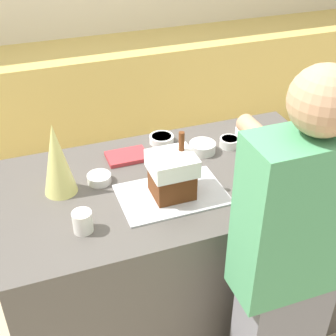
{
  "coord_description": "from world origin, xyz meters",
  "views": [
    {
      "loc": [
        -0.61,
        -1.61,
        2.12
      ],
      "look_at": [
        -0.03,
        0.0,
        0.98
      ],
      "focal_mm": 50.0,
      "sensor_mm": 36.0,
      "label": 1
    }
  ],
  "objects_px": {
    "baking_tray": "(172,194)",
    "person": "(289,271)",
    "candy_bowl_near_tray_left": "(229,142)",
    "candy_bowl_front_corner": "(245,132)",
    "candy_bowl_near_tray_right": "(202,147)",
    "cookbook": "(127,156)",
    "gingerbread_house": "(172,174)",
    "mug": "(83,222)",
    "decorative_tree": "(57,159)",
    "candy_bowl_beside_tree": "(99,178)",
    "candy_bowl_center_rear": "(162,139)"
  },
  "relations": [
    {
      "from": "baking_tray",
      "to": "person",
      "type": "distance_m",
      "value": 0.57
    },
    {
      "from": "candy_bowl_near_tray_left",
      "to": "candy_bowl_front_corner",
      "type": "bearing_deg",
      "value": 28.95
    },
    {
      "from": "candy_bowl_near_tray_right",
      "to": "cookbook",
      "type": "xyz_separation_m",
      "value": [
        -0.36,
        0.07,
        -0.02
      ]
    },
    {
      "from": "gingerbread_house",
      "to": "person",
      "type": "xyz_separation_m",
      "value": [
        0.28,
        -0.5,
        -0.18
      ]
    },
    {
      "from": "mug",
      "to": "person",
      "type": "relative_size",
      "value": 0.05
    },
    {
      "from": "gingerbread_house",
      "to": "mug",
      "type": "bearing_deg",
      "value": -166.58
    },
    {
      "from": "candy_bowl_front_corner",
      "to": "person",
      "type": "xyz_separation_m",
      "value": [
        -0.26,
        -0.85,
        -0.09
      ]
    },
    {
      "from": "gingerbread_house",
      "to": "cookbook",
      "type": "distance_m",
      "value": 0.38
    },
    {
      "from": "decorative_tree",
      "to": "candy_bowl_beside_tree",
      "type": "distance_m",
      "value": 0.22
    },
    {
      "from": "decorative_tree",
      "to": "candy_bowl_front_corner",
      "type": "distance_m",
      "value": 0.99
    },
    {
      "from": "gingerbread_house",
      "to": "person",
      "type": "relative_size",
      "value": 0.17
    },
    {
      "from": "candy_bowl_center_rear",
      "to": "person",
      "type": "distance_m",
      "value": 0.95
    },
    {
      "from": "baking_tray",
      "to": "candy_bowl_beside_tree",
      "type": "height_order",
      "value": "candy_bowl_beside_tree"
    },
    {
      "from": "candy_bowl_center_rear",
      "to": "candy_bowl_beside_tree",
      "type": "relative_size",
      "value": 1.15
    },
    {
      "from": "candy_bowl_near_tray_right",
      "to": "decorative_tree",
      "type": "bearing_deg",
      "value": -172.84
    },
    {
      "from": "candy_bowl_beside_tree",
      "to": "gingerbread_house",
      "type": "bearing_deg",
      "value": -36.91
    },
    {
      "from": "decorative_tree",
      "to": "mug",
      "type": "height_order",
      "value": "decorative_tree"
    },
    {
      "from": "decorative_tree",
      "to": "candy_bowl_center_rear",
      "type": "xyz_separation_m",
      "value": [
        0.54,
        0.24,
        -0.14
      ]
    },
    {
      "from": "decorative_tree",
      "to": "candy_bowl_near_tray_right",
      "type": "xyz_separation_m",
      "value": [
        0.7,
        0.09,
        -0.14
      ]
    },
    {
      "from": "decorative_tree",
      "to": "candy_bowl_near_tray_left",
      "type": "distance_m",
      "value": 0.86
    },
    {
      "from": "candy_bowl_near_tray_left",
      "to": "candy_bowl_near_tray_right",
      "type": "bearing_deg",
      "value": -178.38
    },
    {
      "from": "candy_bowl_center_rear",
      "to": "cookbook",
      "type": "distance_m",
      "value": 0.22
    },
    {
      "from": "candy_bowl_beside_tree",
      "to": "cookbook",
      "type": "height_order",
      "value": "candy_bowl_beside_tree"
    },
    {
      "from": "baking_tray",
      "to": "candy_bowl_front_corner",
      "type": "distance_m",
      "value": 0.64
    },
    {
      "from": "candy_bowl_near_tray_left",
      "to": "cookbook",
      "type": "relative_size",
      "value": 0.51
    },
    {
      "from": "candy_bowl_center_rear",
      "to": "cookbook",
      "type": "bearing_deg",
      "value": -157.76
    },
    {
      "from": "candy_bowl_near_tray_right",
      "to": "cookbook",
      "type": "relative_size",
      "value": 0.67
    },
    {
      "from": "baking_tray",
      "to": "candy_bowl_front_corner",
      "type": "height_order",
      "value": "candy_bowl_front_corner"
    },
    {
      "from": "gingerbread_house",
      "to": "person",
      "type": "height_order",
      "value": "person"
    },
    {
      "from": "gingerbread_house",
      "to": "decorative_tree",
      "type": "distance_m",
      "value": 0.48
    },
    {
      "from": "mug",
      "to": "person",
      "type": "xyz_separation_m",
      "value": [
        0.68,
        -0.4,
        -0.11
      ]
    },
    {
      "from": "mug",
      "to": "candy_bowl_beside_tree",
      "type": "bearing_deg",
      "value": 66.17
    },
    {
      "from": "gingerbread_house",
      "to": "candy_bowl_center_rear",
      "type": "distance_m",
      "value": 0.46
    },
    {
      "from": "candy_bowl_near_tray_left",
      "to": "decorative_tree",
      "type": "bearing_deg",
      "value": -173.8
    },
    {
      "from": "decorative_tree",
      "to": "cookbook",
      "type": "distance_m",
      "value": 0.4
    },
    {
      "from": "decorative_tree",
      "to": "cookbook",
      "type": "relative_size",
      "value": 1.7
    },
    {
      "from": "mug",
      "to": "candy_bowl_near_tray_right",
      "type": "bearing_deg",
      "value": 29.52
    },
    {
      "from": "candy_bowl_beside_tree",
      "to": "candy_bowl_near_tray_left",
      "type": "distance_m",
      "value": 0.68
    },
    {
      "from": "candy_bowl_near_tray_left",
      "to": "mug",
      "type": "bearing_deg",
      "value": -154.92
    },
    {
      "from": "candy_bowl_near_tray_right",
      "to": "candy_bowl_front_corner",
      "type": "distance_m",
      "value": 0.28
    },
    {
      "from": "candy_bowl_near_tray_right",
      "to": "candy_bowl_beside_tree",
      "type": "bearing_deg",
      "value": -171.68
    },
    {
      "from": "candy_bowl_beside_tree",
      "to": "person",
      "type": "height_order",
      "value": "person"
    },
    {
      "from": "candy_bowl_center_rear",
      "to": "candy_bowl_near_tray_left",
      "type": "xyz_separation_m",
      "value": [
        0.3,
        -0.15,
        0.0
      ]
    },
    {
      "from": "gingerbread_house",
      "to": "candy_bowl_near_tray_right",
      "type": "xyz_separation_m",
      "value": [
        0.26,
        0.28,
        -0.08
      ]
    },
    {
      "from": "candy_bowl_front_corner",
      "to": "candy_bowl_beside_tree",
      "type": "distance_m",
      "value": 0.82
    },
    {
      "from": "candy_bowl_beside_tree",
      "to": "mug",
      "type": "xyz_separation_m",
      "value": [
        -0.13,
        -0.3,
        0.02
      ]
    },
    {
      "from": "decorative_tree",
      "to": "mug",
      "type": "distance_m",
      "value": 0.31
    },
    {
      "from": "baking_tray",
      "to": "gingerbread_house",
      "type": "xyz_separation_m",
      "value": [
        0.0,
        0.0,
        0.11
      ]
    },
    {
      "from": "person",
      "to": "candy_bowl_near_tray_left",
      "type": "bearing_deg",
      "value": 80.28
    },
    {
      "from": "gingerbread_house",
      "to": "candy_bowl_front_corner",
      "type": "bearing_deg",
      "value": 33.4
    }
  ]
}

